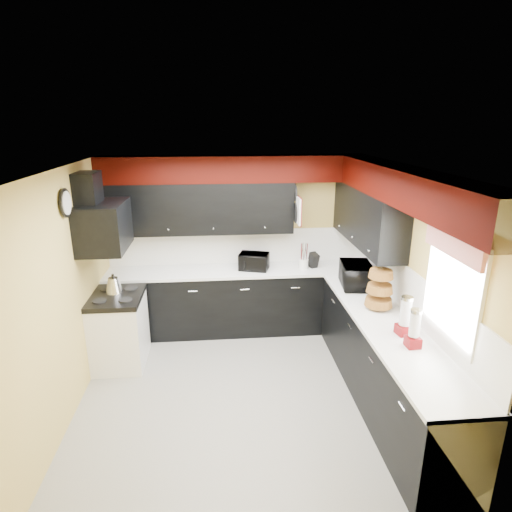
{
  "coord_description": "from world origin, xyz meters",
  "views": [
    {
      "loc": [
        -0.24,
        -4.18,
        2.96
      ],
      "look_at": [
        0.23,
        0.89,
        1.32
      ],
      "focal_mm": 30.0,
      "sensor_mm": 36.0,
      "label": 1
    }
  ],
  "objects_px": {
    "toaster_oven": "(254,261)",
    "utensil_crock": "(304,264)",
    "microwave": "(356,275)",
    "kettle": "(114,285)",
    "knife_block": "(313,260)"
  },
  "relations": [
    {
      "from": "knife_block",
      "to": "kettle",
      "type": "distance_m",
      "value": 2.71
    },
    {
      "from": "knife_block",
      "to": "kettle",
      "type": "xyz_separation_m",
      "value": [
        -2.64,
        -0.63,
        -0.03
      ]
    },
    {
      "from": "toaster_oven",
      "to": "microwave",
      "type": "distance_m",
      "value": 1.44
    },
    {
      "from": "toaster_oven",
      "to": "kettle",
      "type": "xyz_separation_m",
      "value": [
        -1.79,
        -0.62,
        -0.04
      ]
    },
    {
      "from": "microwave",
      "to": "knife_block",
      "type": "bearing_deg",
      "value": 33.98
    },
    {
      "from": "toaster_oven",
      "to": "knife_block",
      "type": "height_order",
      "value": "toaster_oven"
    },
    {
      "from": "knife_block",
      "to": "kettle",
      "type": "height_order",
      "value": "knife_block"
    },
    {
      "from": "microwave",
      "to": "kettle",
      "type": "bearing_deg",
      "value": 94.89
    },
    {
      "from": "utensil_crock",
      "to": "knife_block",
      "type": "bearing_deg",
      "value": 10.44
    },
    {
      "from": "microwave",
      "to": "utensil_crock",
      "type": "distance_m",
      "value": 0.9
    },
    {
      "from": "toaster_oven",
      "to": "utensil_crock",
      "type": "bearing_deg",
      "value": 14.53
    },
    {
      "from": "utensil_crock",
      "to": "kettle",
      "type": "height_order",
      "value": "kettle"
    },
    {
      "from": "kettle",
      "to": "microwave",
      "type": "bearing_deg",
      "value": -2.44
    },
    {
      "from": "toaster_oven",
      "to": "microwave",
      "type": "bearing_deg",
      "value": -14.92
    },
    {
      "from": "utensil_crock",
      "to": "knife_block",
      "type": "height_order",
      "value": "knife_block"
    }
  ]
}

